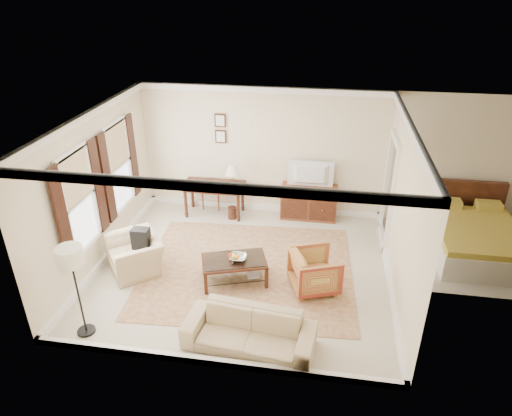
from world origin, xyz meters
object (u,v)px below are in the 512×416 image
(coffee_table, at_px, (234,264))
(sofa, at_px, (249,326))
(club_armchair, at_px, (134,249))
(writing_desk, at_px, (214,189))
(striped_armchair, at_px, (315,269))
(tv, at_px, (311,167))
(sideboard, at_px, (309,202))

(coffee_table, distance_m, sofa, 1.65)
(coffee_table, xyz_separation_m, sofa, (0.54, -1.56, 0.01))
(club_armchair, bearing_deg, coffee_table, 49.56)
(writing_desk, distance_m, coffee_table, 2.70)
(striped_armchair, height_order, club_armchair, club_armchair)
(tv, bearing_deg, sofa, 81.42)
(sideboard, distance_m, coffee_table, 2.92)
(coffee_table, distance_m, club_armchair, 1.92)
(tv, bearing_deg, club_armchair, 39.80)
(coffee_table, bearing_deg, club_armchair, 177.74)
(writing_desk, xyz_separation_m, sofa, (1.52, -4.06, -0.26))
(sofa, bearing_deg, striped_armchair, 67.04)
(writing_desk, height_order, sideboard, sideboard)
(sideboard, distance_m, club_armchair, 4.04)
(coffee_table, bearing_deg, sofa, -70.76)
(sofa, bearing_deg, writing_desk, 116.96)
(striped_armchair, bearing_deg, coffee_table, 70.43)
(sideboard, bearing_deg, writing_desk, -175.38)
(writing_desk, xyz_separation_m, sideboard, (2.15, 0.17, -0.26))
(tv, bearing_deg, sideboard, -90.00)
(sideboard, relative_size, tv, 1.30)
(striped_armchair, relative_size, sofa, 0.41)
(writing_desk, bearing_deg, club_armchair, -111.20)
(coffee_table, distance_m, striped_armchair, 1.44)
(sideboard, bearing_deg, tv, -90.00)
(writing_desk, bearing_deg, sofa, -69.49)
(writing_desk, distance_m, sofa, 4.34)
(striped_armchair, height_order, sofa, striped_armchair)
(tv, xyz_separation_m, coffee_table, (-1.18, -2.65, -0.88))
(writing_desk, bearing_deg, striped_armchair, -45.76)
(sideboard, bearing_deg, sofa, -98.54)
(sideboard, relative_size, striped_armchair, 1.55)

